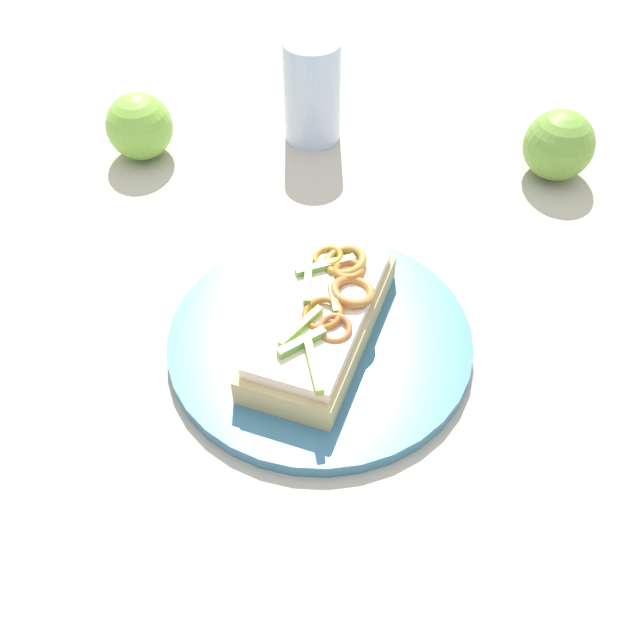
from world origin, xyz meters
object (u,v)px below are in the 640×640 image
drinking_glass (312,91)px  plate (320,340)px  sandwich (321,319)px  apple_2 (559,145)px  apple_0 (139,126)px

drinking_glass → plate: bearing=33.0°
sandwich → apple_2: 0.35m
plate → apple_2: (-0.35, 0.09, 0.03)m
apple_0 → sandwich: bearing=66.7°
apple_2 → drinking_glass: (0.08, -0.26, 0.02)m
sandwich → apple_2: apple_2 is taller
sandwich → drinking_glass: 0.32m
apple_0 → apple_2: bearing=116.7°
plate → drinking_glass: drinking_glass is taller
apple_0 → apple_2: apple_2 is taller
sandwich → apple_0: bearing=-125.0°
apple_2 → sandwich: bearing=-14.5°
apple_0 → drinking_glass: (-0.13, 0.14, 0.02)m
drinking_glass → sandwich: bearing=33.2°
sandwich → drinking_glass: drinking_glass is taller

